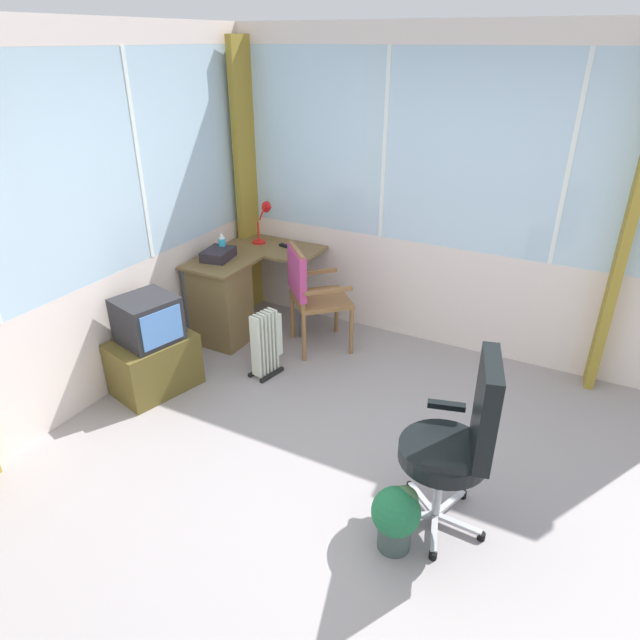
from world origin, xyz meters
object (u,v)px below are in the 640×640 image
object	(u,v)px
potted_plant	(397,515)
space_heater	(267,342)
desk_lamp	(266,215)
paper_tray	(218,254)
tv_remote	(286,246)
tv_on_stand	(152,350)
desk	(224,299)
office_chair	(462,436)
spray_bottle	(222,244)
wooden_armchair	(307,286)

from	to	relation	value
potted_plant	space_heater	bearing A→B (deg)	53.17
desk_lamp	paper_tray	xyz separation A→B (m)	(-0.62, 0.13, -0.22)
paper_tray	tv_remote	bearing A→B (deg)	-34.44
paper_tray	tv_on_stand	size ratio (longest dim) A/B	0.37
desk	tv_on_stand	xyz separation A→B (m)	(-0.95, 0.00, -0.06)
tv_remote	office_chair	bearing A→B (deg)	-120.45
tv_on_stand	office_chair	bearing A→B (deg)	-96.40
space_heater	desk	bearing A→B (deg)	63.95
tv_remote	paper_tray	size ratio (longest dim) A/B	0.50
paper_tray	space_heater	xyz separation A→B (m)	(-0.40, -0.75, -0.53)
paper_tray	tv_on_stand	xyz separation A→B (m)	(-1.02, -0.07, -0.46)
spray_bottle	office_chair	distance (m)	2.99
tv_remote	potted_plant	distance (m)	3.00
desk	wooden_armchair	distance (m)	0.82
tv_remote	spray_bottle	bearing A→B (deg)	147.49
tv_remote	potted_plant	world-z (taller)	tv_remote
desk_lamp	space_heater	size ratio (longest dim) A/B	0.70
desk_lamp	space_heater	xyz separation A→B (m)	(-1.02, -0.62, -0.75)
spray_bottle	wooden_armchair	bearing A→B (deg)	-86.95
tv_remote	wooden_armchair	bearing A→B (deg)	-122.40
desk	tv_remote	bearing A→B (deg)	-26.26
desk	wooden_armchair	bearing A→B (deg)	-74.23
desk_lamp	office_chair	size ratio (longest dim) A/B	0.36
desk_lamp	tv_remote	xyz separation A→B (m)	(-0.06, -0.25, -0.26)
paper_tray	wooden_armchair	size ratio (longest dim) A/B	0.31
space_heater	spray_bottle	bearing A→B (deg)	57.30
spray_bottle	paper_tray	world-z (taller)	spray_bottle
tv_remote	wooden_armchair	xyz separation A→B (m)	(-0.41, -0.46, -0.17)
wooden_armchair	tv_on_stand	world-z (taller)	wooden_armchair
potted_plant	desk_lamp	bearing A→B (deg)	45.14
desk	space_heater	distance (m)	0.76
spray_bottle	paper_tray	size ratio (longest dim) A/B	0.72
wooden_armchair	office_chair	size ratio (longest dim) A/B	0.86
office_chair	space_heater	bearing A→B (deg)	63.91
desk	spray_bottle	world-z (taller)	spray_bottle
spray_bottle	desk_lamp	bearing A→B (deg)	-17.16
space_heater	potted_plant	bearing A→B (deg)	-126.83
tv_on_stand	space_heater	xyz separation A→B (m)	(0.62, -0.68, -0.07)
tv_remote	office_chair	distance (m)	2.90
space_heater	desk_lamp	bearing A→B (deg)	31.40
desk	tv_on_stand	size ratio (longest dim) A/B	1.39
tv_remote	paper_tray	world-z (taller)	paper_tray
desk	potted_plant	xyz separation A→B (m)	(-1.55, -2.30, -0.18)
spray_bottle	tv_remote	bearing A→B (deg)	-42.07
wooden_armchair	potted_plant	xyz separation A→B (m)	(-1.76, -1.53, -0.38)
desk_lamp	spray_bottle	distance (m)	0.56
spray_bottle	tv_on_stand	distance (m)	1.24
paper_tray	office_chair	distance (m)	2.92
desk	office_chair	size ratio (longest dim) A/B	1.00
tv_remote	tv_on_stand	xyz separation A→B (m)	(-1.58, 0.31, -0.43)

